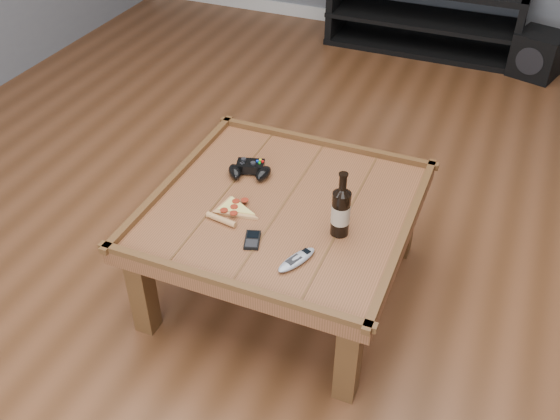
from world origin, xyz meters
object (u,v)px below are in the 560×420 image
at_px(media_console, 425,16).
at_px(smartphone, 252,240).
at_px(remote_control, 297,260).
at_px(subwoofer, 538,54).
at_px(beer_bottle, 341,210).
at_px(coffee_table, 283,217).
at_px(pizza_slice, 232,210).
at_px(game_controller, 250,170).

height_order(media_console, smartphone, media_console).
distance_m(remote_control, subwoofer, 2.98).
bearing_deg(beer_bottle, remote_control, -112.62).
xyz_separation_m(media_console, remote_control, (0.17, -3.04, 0.22)).
height_order(media_console, beer_bottle, beer_bottle).
bearing_deg(beer_bottle, subwoofer, 77.91).
xyz_separation_m(coffee_table, beer_bottle, (0.26, -0.08, 0.17)).
xyz_separation_m(pizza_slice, remote_control, (0.33, -0.17, 0.00)).
height_order(coffee_table, game_controller, game_controller).
bearing_deg(media_console, coffee_table, -90.00).
distance_m(beer_bottle, subwoofer, 2.77).
bearing_deg(game_controller, pizza_slice, -96.56).
bearing_deg(pizza_slice, media_console, 95.38).
bearing_deg(pizza_slice, beer_bottle, 13.92).
bearing_deg(smartphone, beer_bottle, 13.18).
distance_m(coffee_table, beer_bottle, 0.32).
height_order(coffee_table, pizza_slice, coffee_table).
distance_m(coffee_table, pizza_slice, 0.21).
relative_size(pizza_slice, remote_control, 1.38).
xyz_separation_m(smartphone, remote_control, (0.19, -0.04, 0.01)).
bearing_deg(remote_control, beer_bottle, 90.86).
xyz_separation_m(smartphone, subwoofer, (0.85, 2.85, -0.31)).
relative_size(media_console, smartphone, 12.47).
relative_size(coffee_table, smartphone, 9.17).
distance_m(media_console, remote_control, 3.05).
bearing_deg(smartphone, coffee_table, 66.86).
relative_size(coffee_table, remote_control, 5.71).
bearing_deg(beer_bottle, media_console, 95.19).
height_order(beer_bottle, game_controller, beer_bottle).
xyz_separation_m(coffee_table, remote_control, (0.17, -0.29, 0.07)).
distance_m(beer_bottle, pizza_slice, 0.44).
relative_size(media_console, beer_bottle, 5.23).
distance_m(beer_bottle, remote_control, 0.25).
relative_size(media_console, remote_control, 7.76).
bearing_deg(pizza_slice, remote_control, -18.56).
distance_m(media_console, subwoofer, 0.85).
bearing_deg(coffee_table, smartphone, -95.27).
height_order(pizza_slice, remote_control, remote_control).
bearing_deg(subwoofer, game_controller, -95.53).
distance_m(coffee_table, game_controller, 0.27).
distance_m(smartphone, remote_control, 0.20).
distance_m(media_console, beer_bottle, 2.85).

